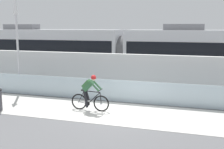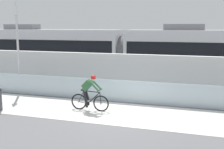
% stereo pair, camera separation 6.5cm
% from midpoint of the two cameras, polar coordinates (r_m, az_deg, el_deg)
% --- Properties ---
extents(ground_plane, '(200.00, 200.00, 0.00)m').
position_cam_midpoint_polar(ground_plane, '(12.44, 1.25, -7.66)').
color(ground_plane, slate).
extents(bike_path_deck, '(32.00, 3.20, 0.01)m').
position_cam_midpoint_polar(bike_path_deck, '(12.44, 1.25, -7.63)').
color(bike_path_deck, silver).
rests_on(bike_path_deck, ground).
extents(glass_parapet, '(32.00, 0.05, 1.08)m').
position_cam_midpoint_polar(glass_parapet, '(14.03, 3.37, -3.40)').
color(glass_parapet, silver).
rests_on(glass_parapet, ground).
extents(concrete_barrier_wall, '(32.00, 0.36, 2.19)m').
position_cam_midpoint_polar(concrete_barrier_wall, '(15.64, 5.01, 0.02)').
color(concrete_barrier_wall, silver).
rests_on(concrete_barrier_wall, ground).
extents(tram_rail_near, '(32.00, 0.08, 0.01)m').
position_cam_midpoint_polar(tram_rail_near, '(18.23, 6.65, -2.12)').
color(tram_rail_near, '#595654').
rests_on(tram_rail_near, ground).
extents(tram_rail_far, '(32.00, 0.08, 0.01)m').
position_cam_midpoint_polar(tram_rail_far, '(19.61, 7.45, -1.30)').
color(tram_rail_far, '#595654').
rests_on(tram_rail_far, ground).
extents(tram, '(22.56, 2.54, 3.81)m').
position_cam_midpoint_polar(tram, '(18.98, 2.54, 4.17)').
color(tram, silver).
rests_on(tram, ground).
extents(cyclist_on_bike, '(1.77, 0.58, 1.61)m').
position_cam_midpoint_polar(cyclist_on_bike, '(12.63, -4.35, -3.65)').
color(cyclist_on_bike, black).
rests_on(cyclist_on_bike, ground).
extents(lamp_post_antenna, '(0.28, 0.28, 5.20)m').
position_cam_midpoint_polar(lamp_post_antenna, '(16.66, -18.21, 7.77)').
color(lamp_post_antenna, gray).
rests_on(lamp_post_antenna, ground).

